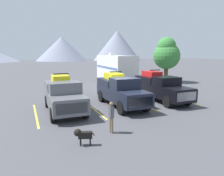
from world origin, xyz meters
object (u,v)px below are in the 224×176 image
(pickup_truck_a, at_px, (64,95))
(dog, at_px, (82,134))
(pickup_truck_c, at_px, (160,87))
(camper_trailer_a, at_px, (115,68))
(pickup_truck_b, at_px, (120,90))
(person_a, at_px, (111,115))

(pickup_truck_a, bearing_deg, dog, -92.43)
(pickup_truck_c, xyz_separation_m, camper_trailer_a, (-0.10, 9.02, 0.92))
(camper_trailer_a, bearing_deg, dog, -118.79)
(pickup_truck_c, bearing_deg, camper_trailer_a, 90.61)
(camper_trailer_a, relative_size, dog, 10.86)
(pickup_truck_a, height_order, pickup_truck_b, same)
(camper_trailer_a, height_order, person_a, camper_trailer_a)
(pickup_truck_a, relative_size, pickup_truck_b, 0.94)
(pickup_truck_a, relative_size, pickup_truck_c, 0.92)
(dog, bearing_deg, person_a, 25.39)
(pickup_truck_a, height_order, dog, pickup_truck_a)
(pickup_truck_b, relative_size, camper_trailer_a, 0.62)
(camper_trailer_a, xyz_separation_m, person_a, (-6.44, -14.00, -1.16))
(pickup_truck_a, distance_m, dog, 5.64)
(person_a, distance_m, dog, 1.92)
(pickup_truck_b, distance_m, pickup_truck_c, 3.82)
(pickup_truck_c, bearing_deg, pickup_truck_b, -175.64)
(dog, bearing_deg, pickup_truck_b, 51.20)
(pickup_truck_b, height_order, camper_trailer_a, camper_trailer_a)
(pickup_truck_c, distance_m, camper_trailer_a, 9.07)
(camper_trailer_a, height_order, dog, camper_trailer_a)
(pickup_truck_a, bearing_deg, camper_trailer_a, 49.37)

